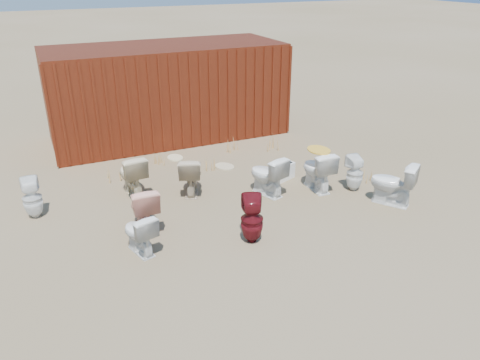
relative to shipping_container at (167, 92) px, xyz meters
name	(u,v)px	position (x,y,z in m)	size (l,w,h in m)	color
ground	(254,220)	(0.00, -5.20, -1.20)	(100.00, 100.00, 0.00)	brown
shipping_container	(167,92)	(0.00, 0.00, 0.00)	(6.00, 2.40, 2.40)	#51160D
toilet_front_a	(139,233)	(-2.12, -5.37, -0.85)	(0.39, 0.68, 0.70)	silver
toilet_front_pink	(144,207)	(-1.87, -4.67, -0.79)	(0.46, 0.81, 0.83)	#F8A78F
toilet_front_c	(267,175)	(0.72, -4.34, -0.79)	(0.46, 0.81, 0.83)	white
toilet_front_maroon	(252,219)	(-0.35, -5.83, -0.79)	(0.37, 0.38, 0.83)	#601016
toilet_front_e	(392,184)	(2.69, -5.72, -0.77)	(0.48, 0.83, 0.85)	white
toilet_back_a	(32,198)	(-3.60, -3.42, -0.82)	(0.34, 0.35, 0.77)	white
toilet_back_beige_left	(132,174)	(-1.74, -3.22, -0.77)	(0.48, 0.84, 0.86)	beige
toilet_back_beige_right	(191,175)	(-0.66, -3.66, -0.80)	(0.45, 0.78, 0.80)	#C3AE8E
toilet_back_yellowlid	(317,170)	(1.75, -4.56, -0.77)	(0.47, 0.83, 0.85)	white
toilet_back_e	(355,173)	(2.43, -4.92, -0.83)	(0.33, 0.34, 0.74)	white
yellow_lid	(319,150)	(1.75, -4.56, -0.34)	(0.43, 0.54, 0.03)	gold
loose_tank	(284,172)	(1.39, -3.86, -1.02)	(0.50, 0.20, 0.35)	white
loose_lid_near	(225,166)	(0.49, -2.69, -1.19)	(0.38, 0.49, 0.02)	#C0B18B
loose_lid_far	(175,158)	(-0.39, -1.70, -1.19)	(0.36, 0.47, 0.02)	beige
weed_clump_a	(114,174)	(-1.96, -2.35, -1.06)	(0.36, 0.36, 0.28)	#B48948
weed_clump_b	(211,165)	(0.10, -2.82, -1.04)	(0.32, 0.32, 0.31)	#B48948
weed_clump_c	(268,143)	(1.93, -2.11, -1.02)	(0.36, 0.36, 0.36)	#B48948
weed_clump_d	(160,158)	(-0.80, -1.89, -1.07)	(0.30, 0.30, 0.26)	#B48948
weed_clump_e	(232,146)	(1.04, -1.85, -1.05)	(0.34, 0.34, 0.31)	#B48948
weed_clump_f	(365,176)	(2.91, -4.69, -1.07)	(0.28, 0.28, 0.26)	#B48948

